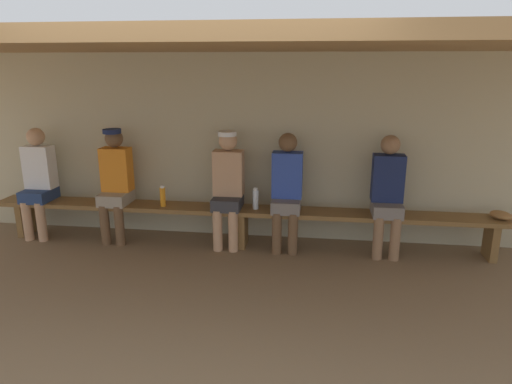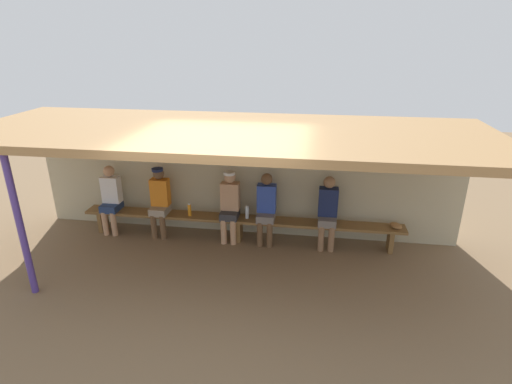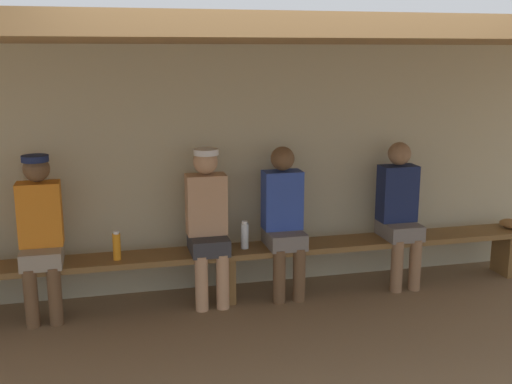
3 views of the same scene
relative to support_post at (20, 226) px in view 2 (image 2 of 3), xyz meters
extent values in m
plane|color=brown|center=(2.76, 0.55, -1.10)|extent=(24.00, 24.00, 0.00)
cube|color=#B7AD8C|center=(2.76, 2.55, 0.00)|extent=(8.00, 0.20, 2.20)
cube|color=#9E7547|center=(2.76, 1.25, 1.16)|extent=(8.00, 2.80, 0.12)
cylinder|color=#4C388C|center=(0.00, 0.00, 0.00)|extent=(0.10, 0.10, 2.20)
cube|color=brown|center=(2.76, 2.10, -0.67)|extent=(6.00, 0.36, 0.05)
cube|color=brown|center=(0.01, 2.10, -0.90)|extent=(0.08, 0.29, 0.41)
cube|color=brown|center=(2.76, 2.10, -0.90)|extent=(0.08, 0.29, 0.41)
cube|color=brown|center=(5.51, 2.10, -0.90)|extent=(0.08, 0.29, 0.41)
cube|color=slate|center=(3.27, 2.08, -0.57)|extent=(0.32, 0.40, 0.14)
cylinder|color=brown|center=(3.18, 1.92, -0.86)|extent=(0.11, 0.11, 0.48)
cylinder|color=brown|center=(3.36, 1.92, -0.86)|extent=(0.11, 0.11, 0.48)
cube|color=#2D47A5|center=(3.27, 2.16, -0.24)|extent=(0.34, 0.20, 0.52)
sphere|color=brown|center=(3.27, 2.16, 0.13)|extent=(0.21, 0.21, 0.21)
cube|color=#333338|center=(2.59, 2.08, -0.57)|extent=(0.32, 0.40, 0.14)
cylinder|color=tan|center=(2.50, 1.92, -0.86)|extent=(0.11, 0.11, 0.48)
cylinder|color=tan|center=(2.68, 1.92, -0.86)|extent=(0.11, 0.11, 0.48)
cube|color=tan|center=(2.59, 2.16, -0.24)|extent=(0.34, 0.20, 0.52)
sphere|color=tan|center=(2.59, 2.16, 0.13)|extent=(0.21, 0.21, 0.21)
cylinder|color=white|center=(2.59, 2.12, 0.22)|extent=(0.21, 0.21, 0.05)
cube|color=slate|center=(4.37, 2.08, -0.57)|extent=(0.32, 0.40, 0.14)
cylinder|color=#8C6647|center=(4.28, 1.92, -0.86)|extent=(0.11, 0.11, 0.48)
cylinder|color=#8C6647|center=(4.46, 1.92, -0.86)|extent=(0.11, 0.11, 0.48)
cube|color=#19234C|center=(4.37, 2.16, -0.24)|extent=(0.34, 0.20, 0.52)
sphere|color=#8C6647|center=(4.37, 2.16, 0.13)|extent=(0.21, 0.21, 0.21)
cube|color=navy|center=(0.25, 2.08, -0.57)|extent=(0.32, 0.40, 0.14)
cylinder|color=tan|center=(0.16, 1.92, -0.86)|extent=(0.11, 0.11, 0.48)
cylinder|color=tan|center=(0.34, 1.92, -0.86)|extent=(0.11, 0.11, 0.48)
cube|color=white|center=(0.25, 2.16, -0.24)|extent=(0.34, 0.20, 0.52)
sphere|color=tan|center=(0.25, 2.16, 0.13)|extent=(0.21, 0.21, 0.21)
cube|color=gray|center=(1.23, 2.08, -0.57)|extent=(0.32, 0.40, 0.14)
cylinder|color=brown|center=(1.14, 1.92, -0.86)|extent=(0.11, 0.11, 0.48)
cylinder|color=brown|center=(1.32, 1.92, -0.86)|extent=(0.11, 0.11, 0.48)
cube|color=orange|center=(1.23, 2.16, -0.24)|extent=(0.34, 0.20, 0.52)
sphere|color=brown|center=(1.23, 2.16, 0.13)|extent=(0.21, 0.21, 0.21)
cylinder|color=#19234C|center=(1.23, 2.12, 0.22)|extent=(0.21, 0.21, 0.05)
cylinder|color=silver|center=(2.91, 2.10, -0.53)|extent=(0.07, 0.07, 0.22)
cylinder|color=white|center=(2.91, 2.10, -0.41)|extent=(0.05, 0.05, 0.02)
cylinder|color=orange|center=(1.82, 2.06, -0.53)|extent=(0.07, 0.07, 0.22)
cylinder|color=white|center=(1.82, 2.06, -0.41)|extent=(0.05, 0.05, 0.02)
ellipsoid|color=olive|center=(5.57, 2.09, -0.60)|extent=(0.28, 0.29, 0.09)
camera|label=1|loc=(3.60, -2.92, 0.98)|focal=32.39mm
camera|label=2|loc=(4.09, -4.62, 2.56)|focal=28.42mm
camera|label=3|loc=(1.77, -2.95, 1.04)|focal=43.59mm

